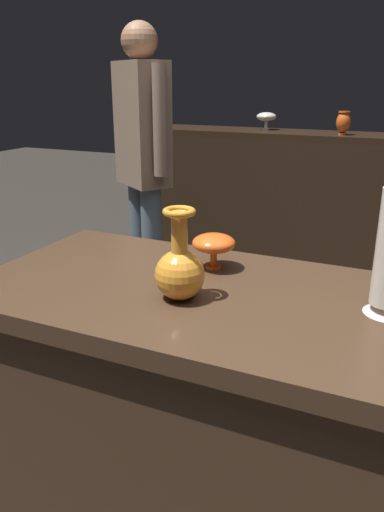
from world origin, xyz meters
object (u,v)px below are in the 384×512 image
at_px(vase_centerpiece, 180,269).
at_px(visitor_near_left, 143,157).
at_px(shelf_vase_center, 344,122).
at_px(shelf_vase_left, 266,117).
at_px(vase_tall_behind, 214,244).

relative_size(vase_centerpiece, visitor_near_left, 0.14).
bearing_deg(vase_centerpiece, shelf_vase_center, 89.16).
distance_m(shelf_vase_center, shelf_vase_left, 0.54).
xyz_separation_m(vase_tall_behind, shelf_vase_center, (0.04, 1.97, 0.19)).
height_order(shelf_vase_center, visitor_near_left, visitor_near_left).
distance_m(vase_tall_behind, shelf_vase_left, 2.17).
relative_size(vase_tall_behind, visitor_near_left, 0.08).
xyz_separation_m(vase_centerpiece, vase_tall_behind, (-0.00, 0.22, -0.00)).
xyz_separation_m(shelf_vase_left, visitor_near_left, (-0.35, -1.04, -0.15)).
relative_size(shelf_vase_left, visitor_near_left, 0.08).
bearing_deg(shelf_vase_left, vase_tall_behind, -77.05).
bearing_deg(shelf_vase_left, vase_centerpiece, -78.18).
bearing_deg(visitor_near_left, shelf_vase_left, -74.34).
xyz_separation_m(vase_tall_behind, visitor_near_left, (-0.84, 1.07, 0.05)).
relative_size(vase_tall_behind, shelf_vase_center, 0.88).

